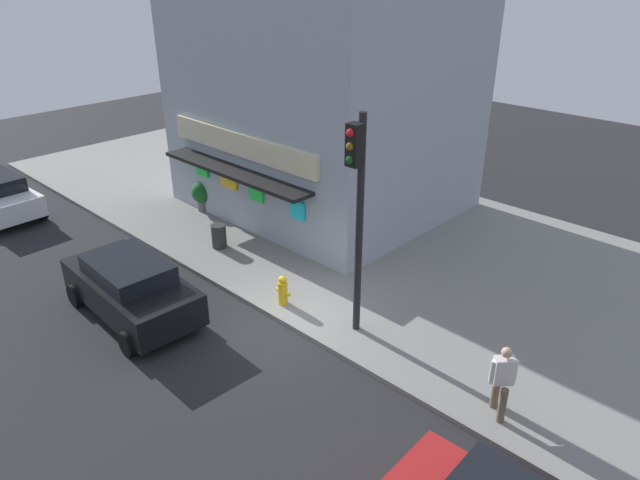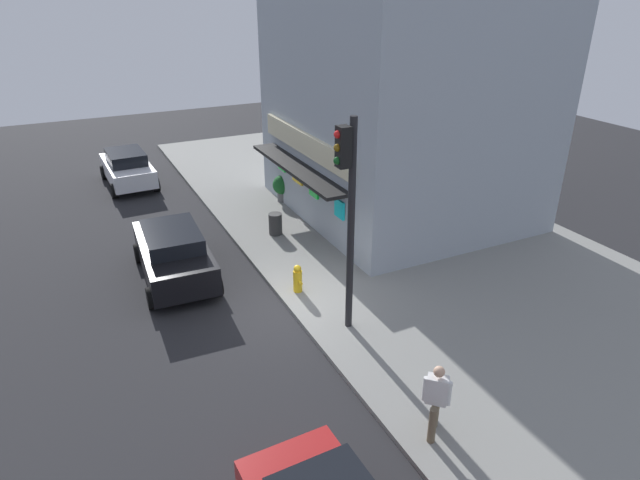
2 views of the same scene
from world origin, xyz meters
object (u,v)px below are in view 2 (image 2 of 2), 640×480
(trash_can, at_px, (275,224))
(traffic_light, at_px, (348,201))
(pedestrian, at_px, (436,398))
(parked_car_white, at_px, (128,168))
(potted_plant_by_doorway, at_px, (282,186))
(fire_hydrant, at_px, (298,279))
(parked_car_black, at_px, (174,253))

(trash_can, bearing_deg, traffic_light, -4.88)
(pedestrian, distance_m, parked_car_white, 18.68)
(potted_plant_by_doorway, bearing_deg, parked_car_white, -134.41)
(fire_hydrant, relative_size, parked_car_black, 0.19)
(trash_can, xyz_separation_m, parked_car_black, (1.38, -3.89, 0.33))
(traffic_light, xyz_separation_m, pedestrian, (4.08, -0.22, -2.62))
(trash_can, relative_size, potted_plant_by_doorway, 0.71)
(parked_car_black, relative_size, parked_car_white, 1.08)
(fire_hydrant, distance_m, potted_plant_by_doorway, 7.32)
(pedestrian, bearing_deg, potted_plant_by_doorway, 170.39)
(fire_hydrant, xyz_separation_m, parked_car_black, (-2.63, -2.97, 0.31))
(trash_can, relative_size, pedestrian, 0.47)
(traffic_light, distance_m, parked_car_black, 6.51)
(fire_hydrant, height_order, pedestrian, pedestrian)
(potted_plant_by_doorway, bearing_deg, parked_car_black, -51.39)
(traffic_light, xyz_separation_m, parked_car_white, (-14.33, -3.33, -2.85))
(parked_car_white, bearing_deg, fire_hydrant, 13.63)
(traffic_light, distance_m, fire_hydrant, 3.83)
(potted_plant_by_doorway, bearing_deg, traffic_light, -12.44)
(pedestrian, bearing_deg, traffic_light, 176.86)
(pedestrian, relative_size, potted_plant_by_doorway, 1.49)
(trash_can, xyz_separation_m, potted_plant_by_doorway, (-2.90, 1.48, 0.25))
(traffic_light, height_order, parked_car_black, traffic_light)
(fire_hydrant, bearing_deg, traffic_light, 9.93)
(traffic_light, relative_size, fire_hydrant, 6.49)
(fire_hydrant, bearing_deg, trash_can, 167.17)
(traffic_light, height_order, trash_can, traffic_light)
(potted_plant_by_doorway, height_order, parked_car_white, parked_car_white)
(traffic_light, relative_size, parked_car_black, 1.25)
(trash_can, height_order, parked_car_white, parked_car_white)
(trash_can, distance_m, parked_car_black, 4.14)
(parked_car_white, bearing_deg, pedestrian, 9.57)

